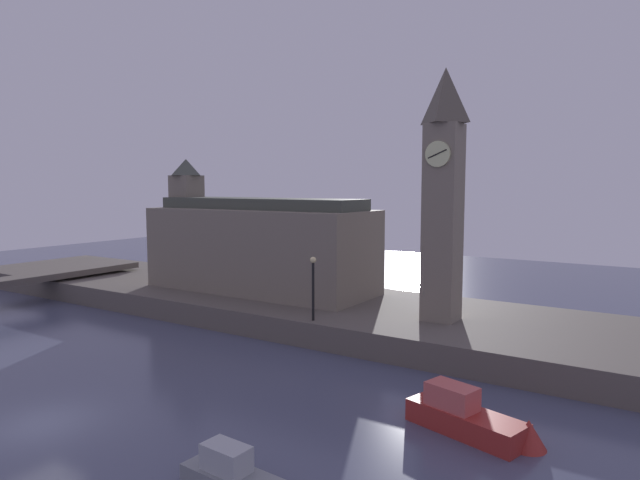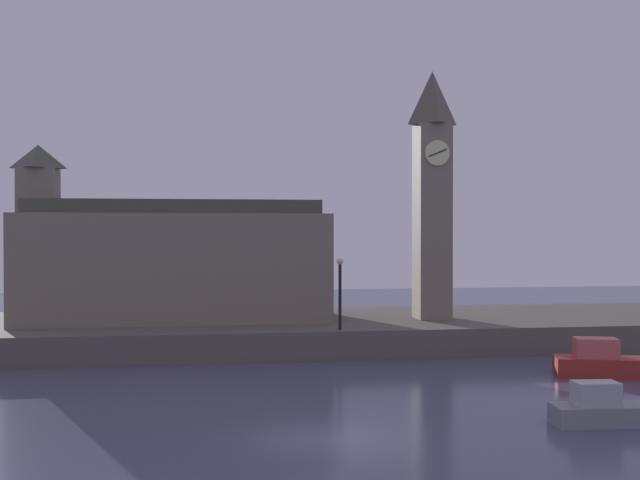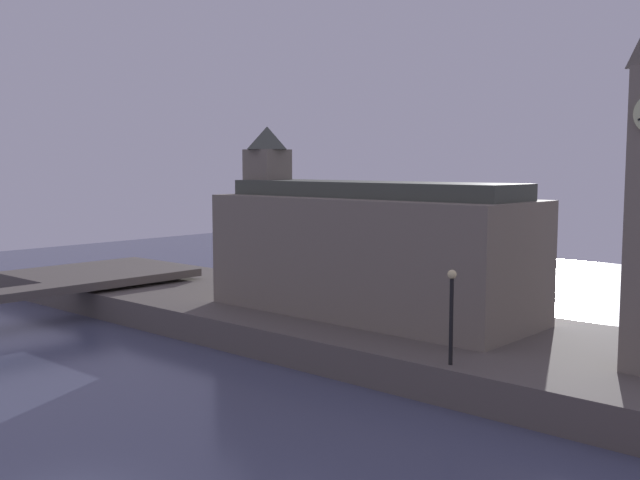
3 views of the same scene
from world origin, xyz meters
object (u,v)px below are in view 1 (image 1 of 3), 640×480
at_px(clock_tower, 443,192).
at_px(streetlamp, 313,281).
at_px(boat_dinghy_red, 476,420).
at_px(parliament_hall, 256,245).

bearing_deg(clock_tower, streetlamp, -145.88).
height_order(clock_tower, streetlamp, clock_tower).
bearing_deg(streetlamp, boat_dinghy_red, -29.21).
bearing_deg(streetlamp, parliament_hall, 147.12).
bearing_deg(clock_tower, boat_dinghy_red, -63.10).
xyz_separation_m(clock_tower, streetlamp, (-6.17, -4.18, -5.12)).
relative_size(parliament_hall, boat_dinghy_red, 3.14).
height_order(parliament_hall, streetlamp, parliament_hall).
xyz_separation_m(parliament_hall, streetlamp, (8.97, -5.80, -1.03)).
xyz_separation_m(clock_tower, parliament_hall, (-15.14, 1.62, -4.08)).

